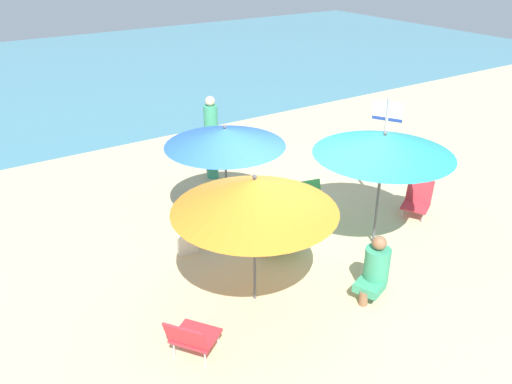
% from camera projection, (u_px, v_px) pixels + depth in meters
% --- Properties ---
extents(ground_plane, '(40.00, 40.00, 0.00)m').
position_uv_depth(ground_plane, '(297.00, 245.00, 8.61)').
color(ground_plane, '#D3BC8C').
extents(sea_water, '(40.00, 16.00, 0.01)m').
position_uv_depth(sea_water, '(64.00, 74.00, 19.05)').
color(sea_water, teal).
rests_on(sea_water, ground_plane).
extents(umbrella_blue, '(2.03, 2.03, 1.79)m').
position_uv_depth(umbrella_blue, '(225.00, 137.00, 8.65)').
color(umbrella_blue, '#4C4C51').
rests_on(umbrella_blue, ground_plane).
extents(umbrella_teal, '(2.16, 2.16, 1.94)m').
position_uv_depth(umbrella_teal, '(384.00, 145.00, 7.93)').
color(umbrella_teal, '#4C4C51').
rests_on(umbrella_teal, ground_plane).
extents(umbrella_orange, '(2.17, 2.17, 1.90)m').
position_uv_depth(umbrella_orange, '(255.00, 195.00, 6.64)').
color(umbrella_orange, '#4C4C51').
rests_on(umbrella_orange, ground_plane).
extents(beach_chair_a, '(0.68, 0.65, 0.63)m').
position_uv_depth(beach_chair_a, '(418.00, 199.00, 9.45)').
color(beach_chair_a, red).
rests_on(beach_chair_a, ground_plane).
extents(beach_chair_b, '(0.73, 0.73, 0.60)m').
position_uv_depth(beach_chair_b, '(191.00, 337.00, 6.18)').
color(beach_chair_b, red).
rests_on(beach_chair_b, ground_plane).
extents(beach_chair_c, '(0.61, 0.60, 0.61)m').
position_uv_depth(beach_chair_c, '(280.00, 235.00, 8.30)').
color(beach_chair_c, '#33934C').
rests_on(beach_chair_c, ground_plane).
extents(beach_chair_d, '(0.55, 0.63, 0.55)m').
position_uv_depth(beach_chair_d, '(313.00, 199.00, 9.52)').
color(beach_chair_d, '#33934C').
rests_on(beach_chair_d, ground_plane).
extents(person_a, '(0.28, 0.28, 1.74)m').
position_uv_depth(person_a, '(211.00, 137.00, 10.61)').
color(person_a, '#389970').
rests_on(person_a, ground_plane).
extents(person_b, '(0.58, 0.47, 0.92)m').
position_uv_depth(person_b, '(375.00, 268.00, 7.25)').
color(person_b, '#389970').
rests_on(person_b, ground_plane).
extents(warning_sign, '(0.28, 0.48, 2.03)m').
position_uv_depth(warning_sign, '(385.00, 137.00, 9.34)').
color(warning_sign, '#ADADB2').
rests_on(warning_sign, ground_plane).
extents(beach_bag, '(0.35, 0.26, 0.33)m').
position_uv_depth(beach_bag, '(187.00, 243.00, 8.35)').
color(beach_bag, silver).
rests_on(beach_bag, ground_plane).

